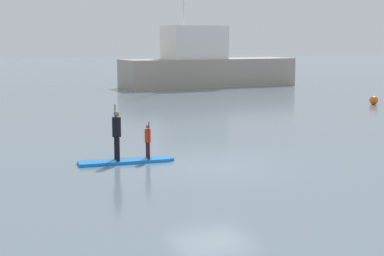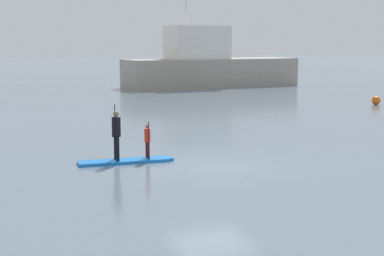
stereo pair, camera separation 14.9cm
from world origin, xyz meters
name	(u,v)px [view 1 (the left image)]	position (x,y,z in m)	size (l,w,h in m)	color
ground_plane	(212,168)	(0.00, 0.00, 0.00)	(240.00, 240.00, 0.00)	slate
paddleboard_near	(126,161)	(-2.23, 1.83, 0.05)	(3.17, 0.98, 0.10)	blue
paddler_adult	(117,132)	(-2.53, 1.87, 1.04)	(0.32, 0.51, 1.82)	black
paddler_child_solo	(148,139)	(-1.50, 1.74, 0.74)	(0.22, 0.40, 1.25)	#4C1419
fishing_boat_white_large	(205,65)	(14.04, 29.83, 1.81)	(15.25, 4.31, 15.24)	#9E9384
mooring_buoy_near	(374,100)	(17.38, 12.53, 0.27)	(0.54, 0.54, 0.54)	orange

